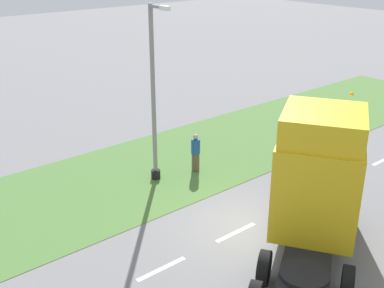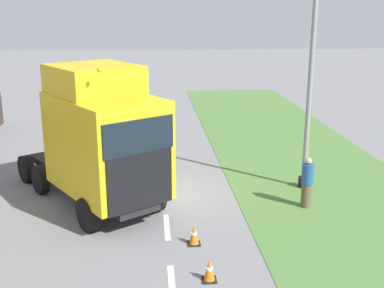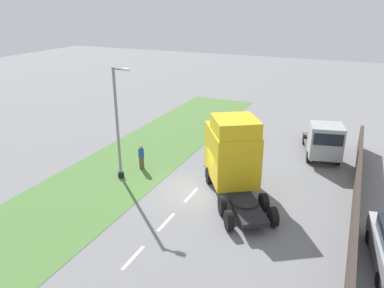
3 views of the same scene
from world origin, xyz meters
The scene contains 8 objects.
ground_plane centered at (0.00, 0.00, 0.00)m, with size 120.00×120.00×0.00m, color slate.
grass_verge centered at (-6.00, 0.00, 0.01)m, with size 7.00×44.00×0.01m.
lane_markings centered at (0.00, -0.70, 0.00)m, with size 0.16×21.00×0.00m.
lorry_cab centered at (2.00, 0.90, 2.38)m, with size 5.91×7.22×4.86m.
lamp_post centered at (-5.13, -0.40, 3.28)m, with size 1.32×0.39×7.26m.
pedestrian centered at (-4.69, 1.40, 0.85)m, with size 0.39×0.39×1.74m.
traffic_cone_lead centered at (-0.92, 5.58, 0.28)m, with size 0.36×0.36×0.58m.
traffic_cone_trailing centered at (-0.72, 3.68, 0.28)m, with size 0.36×0.36×0.58m.
Camera 2 is at (0.42, 15.92, 6.46)m, focal length 45.00 mm.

